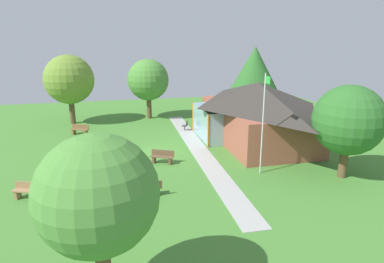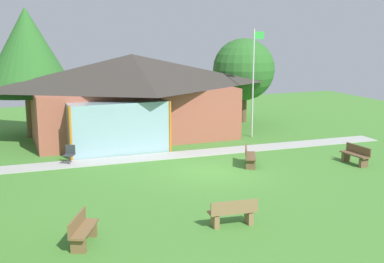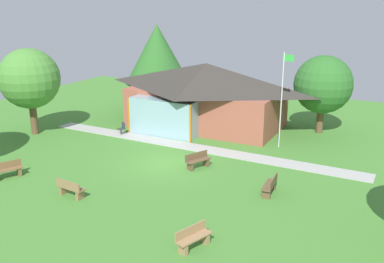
# 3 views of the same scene
# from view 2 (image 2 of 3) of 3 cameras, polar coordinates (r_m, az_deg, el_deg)

# --- Properties ---
(ground_plane) EXTENTS (44.00, 44.00, 0.00)m
(ground_plane) POSITION_cam_2_polar(r_m,az_deg,el_deg) (21.47, 2.21, -4.47)
(ground_plane) COLOR #478433
(pavilion) EXTENTS (11.56, 7.52, 4.57)m
(pavilion) POSITION_cam_2_polar(r_m,az_deg,el_deg) (27.85, -6.80, 4.13)
(pavilion) COLOR #A35642
(pavilion) RESTS_ON ground_plane
(footpath) EXTENTS (21.42, 1.80, 0.03)m
(footpath) POSITION_cam_2_polar(r_m,az_deg,el_deg) (24.24, -0.70, -2.56)
(footpath) COLOR #ADADA8
(footpath) RESTS_ON ground_plane
(flagpole) EXTENTS (0.64, 0.08, 5.92)m
(flagpole) POSITION_cam_2_polar(r_m,az_deg,el_deg) (27.93, 6.97, 5.96)
(flagpole) COLOR silver
(flagpole) RESTS_ON ground_plane
(bench_front_center) EXTENTS (1.53, 0.58, 0.84)m
(bench_front_center) POSITION_cam_2_polar(r_m,az_deg,el_deg) (15.60, 4.63, -9.17)
(bench_front_center) COLOR olive
(bench_front_center) RESTS_ON ground_plane
(bench_rear_near_path) EXTENTS (1.06, 1.54, 0.84)m
(bench_rear_near_path) POSITION_cam_2_polar(r_m,az_deg,el_deg) (22.29, 6.47, -2.87)
(bench_rear_near_path) COLOR brown
(bench_rear_near_path) RESTS_ON ground_plane
(bench_front_left) EXTENTS (1.05, 1.54, 0.84)m
(bench_front_left) POSITION_cam_2_polar(r_m,az_deg,el_deg) (14.61, -12.26, -10.87)
(bench_front_left) COLOR brown
(bench_front_left) RESTS_ON ground_plane
(bench_mid_right) EXTENTS (0.54, 1.53, 0.84)m
(bench_mid_right) POSITION_cam_2_polar(r_m,az_deg,el_deg) (23.56, 17.97, -2.58)
(bench_mid_right) COLOR brown
(bench_mid_right) RESTS_ON ground_plane
(patio_chair_west) EXTENTS (0.60, 0.60, 0.86)m
(patio_chair_west) POSITION_cam_2_polar(r_m,az_deg,el_deg) (23.03, -13.64, -2.62)
(patio_chair_west) COLOR #33383D
(patio_chair_west) RESTS_ON ground_plane
(tree_behind_pavilion_right) EXTENTS (3.93, 3.93, 5.35)m
(tree_behind_pavilion_right) POSITION_cam_2_polar(r_m,az_deg,el_deg) (32.51, 5.84, 6.95)
(tree_behind_pavilion_right) COLOR brown
(tree_behind_pavilion_right) RESTS_ON ground_plane
(tree_behind_pavilion_left) EXTENTS (5.17, 5.17, 7.07)m
(tree_behind_pavilion_left) POSITION_cam_2_polar(r_m,az_deg,el_deg) (28.97, -18.10, 8.59)
(tree_behind_pavilion_left) COLOR brown
(tree_behind_pavilion_left) RESTS_ON ground_plane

